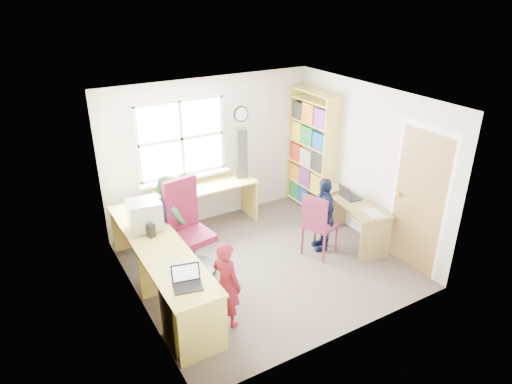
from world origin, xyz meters
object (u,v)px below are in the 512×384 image
laptop_left (187,281)px  bookshelf (311,154)px  l_desk (186,274)px  right_desk (357,214)px  person_green (171,220)px  wooden_chair (318,223)px  crt_monitor (145,215)px  laptop_right (349,195)px  potted_plant (179,182)px  cd_tower (242,153)px  person_red (227,284)px  swivel_chair (188,233)px  person_navy (323,214)px

laptop_left → bookshelf: bearing=46.3°
l_desk → right_desk: 2.87m
person_green → wooden_chair: bearing=-112.0°
right_desk → crt_monitor: crt_monitor is taller
laptop_right → potted_plant: 2.62m
laptop_left → potted_plant: (0.83, 2.29, 0.10)m
right_desk → potted_plant: 2.77m
person_green → cd_tower: bearing=-62.1°
bookshelf → person_red: bearing=-143.0°
cd_tower → person_red: bearing=-106.0°
swivel_chair → person_red: size_ratio=1.20×
crt_monitor → right_desk: bearing=-7.6°
right_desk → l_desk: bearing=-165.2°
right_desk → crt_monitor: (-3.06, 0.70, 0.47)m
laptop_right → potted_plant: bearing=64.2°
person_red → swivel_chair: bearing=-22.9°
l_desk → crt_monitor: crt_monitor is taller
l_desk → laptop_right: (2.85, 0.34, 0.26)m
right_desk → person_red: size_ratio=1.12×
right_desk → person_navy: (-0.57, 0.11, 0.10)m
swivel_chair → crt_monitor: bearing=160.5°
bookshelf → swivel_chair: size_ratio=1.58×
swivel_chair → crt_monitor: swivel_chair is taller
wooden_chair → laptop_right: wooden_chair is taller
crt_monitor → potted_plant: 1.20m
bookshelf → potted_plant: (-2.33, 0.24, -0.10)m
wooden_chair → cd_tower: (-0.38, 1.60, 0.63)m
laptop_left → potted_plant: 2.43m
l_desk → right_desk: size_ratio=2.39×
bookshelf → wooden_chair: 1.67m
person_navy → right_desk: bearing=97.6°
person_red → person_navy: person_navy is taller
bookshelf → laptop_left: bookshelf is taller
l_desk → cd_tower: cd_tower is taller
right_desk → potted_plant: (-2.24, 1.58, 0.42)m
wooden_chair → laptop_right: (0.75, 0.22, 0.18)m
right_desk → person_red: person_red is taller
potted_plant → person_navy: (1.67, -1.47, -0.33)m
cd_tower → l_desk: bearing=-118.7°
l_desk → wooden_chair: size_ratio=2.98×
bookshelf → person_red: 3.37m
wooden_chair → crt_monitor: size_ratio=2.24×
person_red → person_green: size_ratio=0.82×
l_desk → crt_monitor: 0.99m
laptop_left → swivel_chair: bearing=80.8°
l_desk → person_green: person_green is taller
l_desk → person_green: 1.08m
swivel_chair → l_desk: bearing=-124.6°
right_desk → wooden_chair: (-0.76, -0.01, 0.06)m
potted_plant → person_green: size_ratio=0.23×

